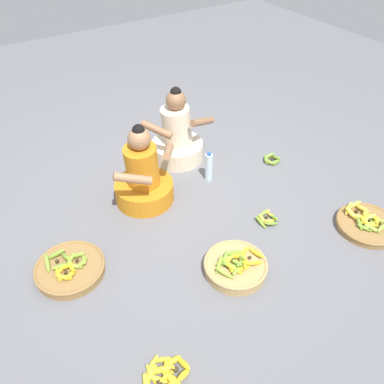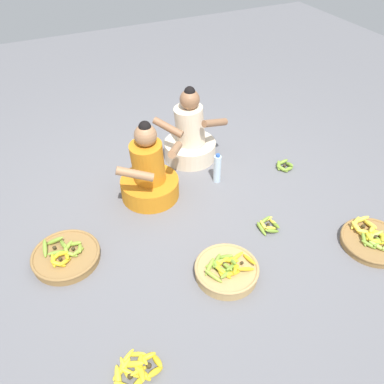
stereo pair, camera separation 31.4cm
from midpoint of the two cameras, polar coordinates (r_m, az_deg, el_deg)
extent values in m
plane|color=slate|center=(3.50, 1.17, -2.60)|extent=(10.00, 10.00, 0.00)
cylinder|color=orange|center=(3.60, -3.54, 0.54)|extent=(0.52, 0.52, 0.18)
cylinder|color=orange|center=(3.43, -3.72, 4.12)|extent=(0.40, 0.39, 0.39)
sphere|color=#9E704C|center=(3.28, -3.92, 7.98)|extent=(0.19, 0.19, 0.19)
sphere|color=black|center=(3.24, -3.98, 9.12)|extent=(0.10, 0.10, 0.10)
cylinder|color=#9E704C|center=(3.18, -5.38, 2.47)|extent=(0.31, 0.18, 0.16)
cylinder|color=#9E704C|center=(3.45, 0.22, 5.97)|extent=(0.23, 0.29, 0.16)
cylinder|color=beige|center=(4.08, 1.91, 5.98)|extent=(0.52, 0.52, 0.18)
cylinder|color=beige|center=(3.93, 2.00, 9.39)|extent=(0.36, 0.34, 0.40)
sphere|color=#8C6042|center=(3.80, 2.09, 12.99)|extent=(0.19, 0.19, 0.19)
sphere|color=black|center=(3.76, 2.12, 14.02)|extent=(0.10, 0.10, 0.10)
cylinder|color=#8C6042|center=(3.75, -1.01, 9.11)|extent=(0.25, 0.28, 0.16)
cylinder|color=#8C6042|center=(3.84, 5.67, 9.73)|extent=(0.31, 0.16, 0.16)
cylinder|color=tan|center=(3.01, 8.00, -11.30)|extent=(0.46, 0.46, 0.08)
torus|color=tan|center=(2.97, 8.07, -10.81)|extent=(0.47, 0.47, 0.02)
ellipsoid|color=gold|center=(3.02, 11.18, -9.54)|extent=(0.04, 0.15, 0.06)
ellipsoid|color=gold|center=(3.02, 9.27, -9.34)|extent=(0.15, 0.06, 0.05)
ellipsoid|color=gold|center=(2.97, 8.94, -10.30)|extent=(0.06, 0.15, 0.06)
ellipsoid|color=gold|center=(2.95, 10.82, -10.89)|extent=(0.15, 0.04, 0.08)
sphere|color=#382D19|center=(2.99, 10.18, -10.07)|extent=(0.03, 0.03, 0.03)
ellipsoid|color=olive|center=(2.98, 8.73, -9.78)|extent=(0.03, 0.14, 0.08)
ellipsoid|color=olive|center=(3.00, 7.74, -9.30)|extent=(0.13, 0.10, 0.08)
ellipsoid|color=olive|center=(2.97, 6.59, -9.91)|extent=(0.13, 0.11, 0.06)
ellipsoid|color=olive|center=(2.94, 6.70, -10.72)|extent=(0.04, 0.14, 0.05)
ellipsoid|color=olive|center=(2.92, 7.53, -11.11)|extent=(0.13, 0.11, 0.07)
ellipsoid|color=olive|center=(2.94, 8.72, -10.70)|extent=(0.14, 0.09, 0.08)
sphere|color=#382D19|center=(2.96, 7.71, -10.24)|extent=(0.03, 0.03, 0.03)
ellipsoid|color=#8CAD38|center=(2.95, 7.98, -10.52)|extent=(0.05, 0.16, 0.07)
ellipsoid|color=#8CAD38|center=(2.96, 6.33, -10.20)|extent=(0.16, 0.04, 0.05)
ellipsoid|color=#8CAD38|center=(2.93, 5.64, -10.70)|extent=(0.14, 0.12, 0.07)
ellipsoid|color=#8CAD38|center=(2.88, 6.27, -11.98)|extent=(0.11, 0.15, 0.07)
ellipsoid|color=#8CAD38|center=(2.90, 8.08, -11.67)|extent=(0.15, 0.10, 0.08)
sphere|color=#382D19|center=(2.92, 6.92, -11.12)|extent=(0.03, 0.03, 0.03)
ellipsoid|color=gold|center=(2.97, 9.30, -10.44)|extent=(0.05, 0.14, 0.05)
ellipsoid|color=gold|center=(2.98, 8.47, -9.80)|extent=(0.12, 0.12, 0.07)
ellipsoid|color=gold|center=(2.98, 7.46, -9.97)|extent=(0.14, 0.05, 0.06)
ellipsoid|color=gold|center=(2.93, 7.05, -10.99)|extent=(0.06, 0.14, 0.06)
ellipsoid|color=gold|center=(2.91, 7.65, -11.47)|extent=(0.10, 0.14, 0.07)
ellipsoid|color=gold|center=(2.92, 8.84, -11.58)|extent=(0.14, 0.03, 0.05)
ellipsoid|color=gold|center=(2.94, 9.40, -10.93)|extent=(0.12, 0.12, 0.08)
sphere|color=#382D19|center=(2.95, 8.21, -10.71)|extent=(0.03, 0.03, 0.03)
cylinder|color=olive|center=(3.18, -14.80, -9.08)|extent=(0.50, 0.50, 0.06)
torus|color=olive|center=(3.16, -14.90, -8.70)|extent=(0.52, 0.52, 0.02)
ellipsoid|color=#8CAD38|center=(3.14, -12.94, -7.93)|extent=(0.06, 0.12, 0.05)
ellipsoid|color=#8CAD38|center=(3.18, -13.71, -7.32)|extent=(0.12, 0.08, 0.06)
ellipsoid|color=#8CAD38|center=(3.17, -14.61, -7.69)|extent=(0.11, 0.10, 0.06)
ellipsoid|color=#8CAD38|center=(3.14, -14.82, -8.17)|extent=(0.04, 0.12, 0.08)
ellipsoid|color=#8CAD38|center=(3.12, -14.21, -8.72)|extent=(0.12, 0.09, 0.05)
ellipsoid|color=#8CAD38|center=(3.12, -13.14, -8.37)|extent=(0.11, 0.10, 0.06)
sphere|color=#382D19|center=(3.15, -13.88, -8.00)|extent=(0.03, 0.03, 0.03)
ellipsoid|color=olive|center=(3.19, -15.30, -7.28)|extent=(0.05, 0.15, 0.08)
ellipsoid|color=olive|center=(3.23, -16.40, -6.83)|extent=(0.15, 0.07, 0.08)
ellipsoid|color=olive|center=(3.19, -17.62, -7.81)|extent=(0.06, 0.15, 0.09)
ellipsoid|color=olive|center=(3.14, -15.99, -8.46)|extent=(0.15, 0.06, 0.08)
sphere|color=#382D19|center=(3.19, -16.41, -7.76)|extent=(0.03, 0.03, 0.03)
ellipsoid|color=gold|center=(3.10, -14.66, -9.01)|extent=(0.04, 0.11, 0.08)
ellipsoid|color=gold|center=(3.13, -15.36, -8.62)|extent=(0.12, 0.08, 0.07)
ellipsoid|color=gold|center=(3.13, -16.14, -8.98)|extent=(0.11, 0.09, 0.05)
ellipsoid|color=gold|center=(3.10, -16.44, -9.55)|extent=(0.04, 0.12, 0.07)
ellipsoid|color=gold|center=(3.06, -15.73, -10.00)|extent=(0.12, 0.08, 0.07)
ellipsoid|color=gold|center=(3.07, -14.81, -9.70)|extent=(0.11, 0.10, 0.06)
sphere|color=#382D19|center=(3.10, -15.53, -9.34)|extent=(0.03, 0.03, 0.03)
cylinder|color=olive|center=(3.56, 26.74, -6.54)|extent=(0.49, 0.49, 0.05)
torus|color=olive|center=(3.55, 26.87, -6.24)|extent=(0.51, 0.51, 0.02)
ellipsoid|color=yellow|center=(3.56, 27.77, -5.62)|extent=(0.06, 0.13, 0.08)
ellipsoid|color=yellow|center=(3.57, 27.04, -5.30)|extent=(0.11, 0.11, 0.06)
ellipsoid|color=yellow|center=(3.53, 26.28, -5.62)|extent=(0.12, 0.10, 0.06)
ellipsoid|color=yellow|center=(3.50, 26.50, -6.09)|extent=(0.05, 0.12, 0.07)
ellipsoid|color=yellow|center=(3.50, 27.33, -6.45)|extent=(0.12, 0.09, 0.07)
ellipsoid|color=yellow|center=(3.54, 27.93, -6.02)|extent=(0.12, 0.10, 0.08)
sphere|color=#382D19|center=(3.53, 27.10, -5.82)|extent=(0.03, 0.03, 0.03)
ellipsoid|color=yellow|center=(3.63, 26.36, -4.24)|extent=(0.05, 0.15, 0.07)
ellipsoid|color=yellow|center=(3.62, 25.21, -3.72)|extent=(0.15, 0.09, 0.10)
ellipsoid|color=yellow|center=(3.59, 24.63, -4.12)|extent=(0.15, 0.10, 0.07)
ellipsoid|color=yellow|center=(3.53, 24.96, -4.89)|extent=(0.05, 0.15, 0.09)
ellipsoid|color=yellow|center=(3.54, 25.86, -5.30)|extent=(0.15, 0.11, 0.07)
ellipsoid|color=yellow|center=(3.58, 26.64, -4.88)|extent=(0.15, 0.11, 0.09)
sphere|color=#382D19|center=(3.58, 25.61, -4.55)|extent=(0.03, 0.03, 0.03)
ellipsoid|color=olive|center=(3.53, 27.26, -6.05)|extent=(0.05, 0.13, 0.06)
ellipsoid|color=olive|center=(3.54, 26.29, -5.66)|extent=(0.12, 0.08, 0.05)
ellipsoid|color=olive|center=(3.47, 25.77, -6.25)|extent=(0.08, 0.12, 0.07)
ellipsoid|color=olive|center=(3.46, 26.33, -6.84)|extent=(0.09, 0.12, 0.05)
ellipsoid|color=olive|center=(3.49, 27.35, -6.70)|extent=(0.13, 0.06, 0.06)
sphere|color=#382D19|center=(3.50, 26.57, -6.25)|extent=(0.03, 0.03, 0.03)
ellipsoid|color=#9EB747|center=(3.54, 27.05, -5.58)|extent=(0.14, 0.06, 0.09)
ellipsoid|color=#9EB747|center=(3.50, 26.59, -6.23)|extent=(0.12, 0.13, 0.05)
ellipsoid|color=#9EB747|center=(3.47, 27.33, -6.98)|extent=(0.10, 0.14, 0.06)
sphere|color=#382D19|center=(3.52, 27.59, -6.34)|extent=(0.03, 0.03, 0.03)
ellipsoid|color=olive|center=(4.13, 15.86, 3.73)|extent=(0.04, 0.13, 0.07)
ellipsoid|color=olive|center=(4.13, 14.88, 4.04)|extent=(0.13, 0.06, 0.08)
ellipsoid|color=olive|center=(4.09, 14.45, 3.61)|extent=(0.10, 0.13, 0.07)
ellipsoid|color=olive|center=(4.05, 14.93, 3.14)|extent=(0.10, 0.13, 0.06)
ellipsoid|color=olive|center=(4.08, 15.81, 3.12)|extent=(0.13, 0.07, 0.06)
sphere|color=#382D19|center=(4.10, 15.22, 3.54)|extent=(0.03, 0.03, 0.03)
ellipsoid|color=yellow|center=(3.45, 14.11, -4.35)|extent=(0.03, 0.11, 0.05)
ellipsoid|color=yellow|center=(3.46, 13.15, -3.98)|extent=(0.12, 0.05, 0.07)
ellipsoid|color=yellow|center=(3.40, 12.85, -4.87)|extent=(0.04, 0.12, 0.07)
ellipsoid|color=yellow|center=(3.40, 13.82, -5.14)|extent=(0.12, 0.05, 0.06)
sphere|color=#382D19|center=(3.43, 13.45, -4.59)|extent=(0.03, 0.03, 0.03)
ellipsoid|color=olive|center=(3.43, 14.40, -4.64)|extent=(0.05, 0.15, 0.07)
ellipsoid|color=olive|center=(3.43, 12.75, -4.20)|extent=(0.15, 0.04, 0.08)
ellipsoid|color=olive|center=(3.37, 12.54, -5.27)|extent=(0.03, 0.15, 0.06)
ellipsoid|color=olive|center=(3.36, 14.04, -5.53)|extent=(0.14, 0.04, 0.09)
sphere|color=#382D19|center=(3.40, 13.43, -4.92)|extent=(0.03, 0.03, 0.03)
ellipsoid|color=yellow|center=(2.64, -3.46, -22.78)|extent=(0.05, 0.14, 0.07)
ellipsoid|color=yellow|center=(2.65, -4.41, -22.29)|extent=(0.13, 0.10, 0.07)
ellipsoid|color=yellow|center=(2.64, -5.70, -22.71)|extent=(0.13, 0.09, 0.06)
ellipsoid|color=yellow|center=(2.61, -5.95, -23.87)|extent=(0.04, 0.13, 0.08)
ellipsoid|color=yellow|center=(2.60, -5.15, -24.51)|extent=(0.12, 0.11, 0.07)
ellipsoid|color=yellow|center=(2.60, -3.78, -24.29)|extent=(0.14, 0.07, 0.08)
sphere|color=#382D19|center=(2.62, -4.65, -23.43)|extent=(0.03, 0.03, 0.03)
ellipsoid|color=gold|center=(2.62, -1.29, -23.12)|extent=(0.05, 0.13, 0.08)
ellipsoid|color=gold|center=(2.63, -2.89, -22.70)|extent=(0.13, 0.05, 0.07)
ellipsoid|color=gold|center=(2.61, -3.80, -23.57)|extent=(0.10, 0.13, 0.07)
ellipsoid|color=gold|center=(2.59, -3.28, -24.63)|extent=(0.10, 0.13, 0.07)
ellipsoid|color=gold|center=(2.59, -1.50, -24.47)|extent=(0.14, 0.08, 0.08)
sphere|color=#382D19|center=(2.61, -2.46, -23.73)|extent=(0.04, 0.04, 0.04)
ellipsoid|color=yellow|center=(2.58, -3.42, -24.54)|extent=(0.07, 0.16, 0.10)
ellipsoid|color=yellow|center=(2.61, -4.77, -23.49)|extent=(0.15, 0.12, 0.10)
ellipsoid|color=yellow|center=(2.61, -6.33, -24.05)|extent=(0.16, 0.11, 0.07)
ellipsoid|color=yellow|center=(2.58, -6.75, -25.15)|extent=(0.07, 0.16, 0.09)
ellipsoid|color=yellow|center=(2.56, -3.67, -25.60)|extent=(0.15, 0.12, 0.10)
sphere|color=#382D19|center=(2.59, -5.07, -24.93)|extent=(0.03, 0.03, 0.03)
cylinder|color=silver|center=(3.74, 6.02, 3.20)|extent=(0.07, 0.07, 0.28)
cylinder|color=#2D59B7|center=(3.66, 6.19, 5.11)|extent=(0.04, 0.04, 0.02)
camera|label=1|loc=(0.16, -87.14, 2.39)|focal=37.38mm
camera|label=2|loc=(0.16, 92.86, -2.39)|focal=37.38mm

